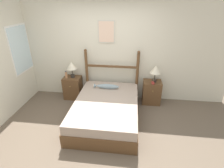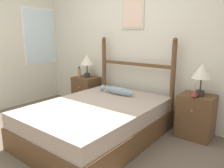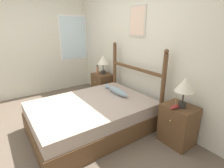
{
  "view_description": "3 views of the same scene",
  "coord_description": "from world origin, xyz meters",
  "views": [
    {
      "loc": [
        0.72,
        -2.7,
        2.54
      ],
      "look_at": [
        0.28,
        0.9,
        0.77
      ],
      "focal_mm": 28.0,
      "sensor_mm": 36.0,
      "label": 1
    },
    {
      "loc": [
        2.12,
        -1.55,
        1.43
      ],
      "look_at": [
        0.21,
        0.9,
        0.73
      ],
      "focal_mm": 35.0,
      "sensor_mm": 36.0,
      "label": 2
    },
    {
      "loc": [
        2.58,
        -0.67,
        1.74
      ],
      "look_at": [
        0.19,
        1.01,
        0.75
      ],
      "focal_mm": 28.0,
      "sensor_mm": 36.0,
      "label": 3
    }
  ],
  "objects": [
    {
      "name": "bottle",
      "position": [
        -1.03,
        1.42,
        0.71
      ],
      "size": [
        0.06,
        0.06,
        0.21
      ],
      "color": "tan",
      "rests_on": "nightstand_left"
    },
    {
      "name": "headboard",
      "position": [
        0.18,
        1.56,
        0.75
      ],
      "size": [
        1.43,
        0.08,
        1.4
      ],
      "color": "brown",
      "rests_on": "ground_plane"
    },
    {
      "name": "ground_plane",
      "position": [
        0.0,
        0.0,
        0.0
      ],
      "size": [
        16.0,
        16.0,
        0.0
      ],
      "primitive_type": "plane",
      "color": "brown"
    },
    {
      "name": "fish_pillow",
      "position": [
        0.1,
        1.17,
        0.56
      ],
      "size": [
        0.63,
        0.12,
        0.12
      ],
      "color": "#8499A3",
      "rests_on": "bed"
    },
    {
      "name": "nightstand_left",
      "position": [
        -0.9,
        1.48,
        0.31
      ],
      "size": [
        0.47,
        0.41,
        0.62
      ],
      "color": "brown",
      "rests_on": "ground_plane"
    },
    {
      "name": "nightstand_right",
      "position": [
        1.27,
        1.48,
        0.31
      ],
      "size": [
        0.47,
        0.41,
        0.62
      ],
      "color": "brown",
      "rests_on": "ground_plane"
    },
    {
      "name": "wall_back",
      "position": [
        0.0,
        1.73,
        1.28
      ],
      "size": [
        6.4,
        0.08,
        2.55
      ],
      "color": "beige",
      "rests_on": "ground_plane"
    },
    {
      "name": "bed",
      "position": [
        0.18,
        0.59,
        0.25
      ],
      "size": [
        1.43,
        2.01,
        0.5
      ],
      "color": "brown",
      "rests_on": "ground_plane"
    },
    {
      "name": "table_lamp_left",
      "position": [
        -0.88,
        1.49,
        0.94
      ],
      "size": [
        0.27,
        0.27,
        0.44
      ],
      "color": "#2D2823",
      "rests_on": "nightstand_left"
    },
    {
      "name": "wall_left",
      "position": [
        -2.13,
        0.02,
        1.28
      ],
      "size": [
        0.08,
        6.4,
        2.55
      ],
      "color": "beige",
      "rests_on": "ground_plane"
    },
    {
      "name": "model_boat",
      "position": [
        1.26,
        1.35,
        0.64
      ],
      "size": [
        0.08,
        0.2,
        0.19
      ],
      "color": "maroon",
      "rests_on": "nightstand_right"
    },
    {
      "name": "table_lamp_right",
      "position": [
        1.3,
        1.46,
        0.94
      ],
      "size": [
        0.27,
        0.27,
        0.44
      ],
      "color": "#2D2823",
      "rests_on": "nightstand_right"
    }
  ]
}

